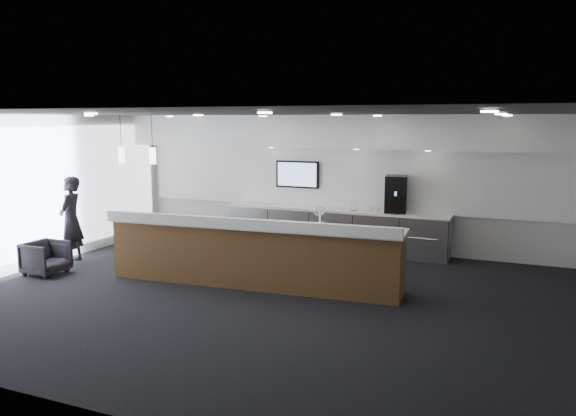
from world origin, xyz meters
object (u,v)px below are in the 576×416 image
at_px(lounge_guest, 71,220).
at_px(armchair, 46,258).
at_px(service_counter, 253,253).
at_px(coffee_machine, 396,194).

bearing_deg(lounge_guest, armchair, -5.97).
bearing_deg(service_counter, coffee_machine, 55.04).
distance_m(service_counter, lounge_guest, 4.12).
bearing_deg(service_counter, armchair, -171.23).
xyz_separation_m(service_counter, armchair, (-3.91, -0.91, -0.26)).
relative_size(service_counter, coffee_machine, 6.84).
xyz_separation_m(service_counter, lounge_guest, (-4.11, -0.01, 0.31)).
bearing_deg(coffee_machine, lounge_guest, -161.65).
relative_size(service_counter, armchair, 7.67).
distance_m(armchair, lounge_guest, 1.08).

